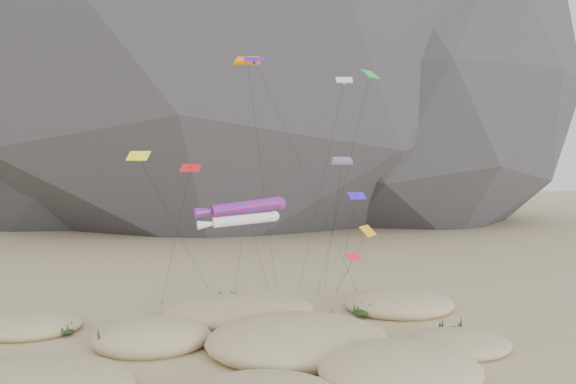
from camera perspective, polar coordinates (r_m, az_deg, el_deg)
name	(u,v)px	position (r m, az deg, el deg)	size (l,w,h in m)	color
ground	(281,361)	(48.57, -0.76, -16.77)	(500.00, 500.00, 0.00)	#CCB789
dunes	(256,341)	(51.38, -3.24, -14.84)	(49.49, 34.75, 3.66)	#CCB789
dune_grass	(259,340)	(51.12, -2.98, -14.78)	(42.80, 28.94, 1.43)	black
kite_stakes	(269,294)	(70.95, -1.93, -10.27)	(24.38, 7.63, 0.30)	#3F2D1E
rainbow_tube_kite	(243,207)	(55.77, -4.55, -1.57)	(9.69, 17.03, 13.03)	red
white_tube_kite	(241,220)	(51.38, -4.80, -2.87)	(7.66, 18.42, 11.95)	silver
orange_parafoil	(248,64)	(60.23, -4.10, 12.85)	(6.65, 14.05, 27.58)	orange
multi_parafoil	(342,163)	(59.34, 5.49, 2.97)	(2.96, 15.01, 17.06)	red
delta_kites	(297,158)	(56.98, 0.93, 3.44)	(26.92, 23.78, 27.16)	red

